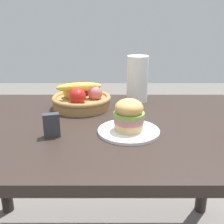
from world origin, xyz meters
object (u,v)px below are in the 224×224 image
(sandwich, at_px, (130,115))
(fruit_basket, at_px, (82,99))
(plate, at_px, (130,131))
(paper_towel_roll, at_px, (139,79))
(napkin_holder, at_px, (53,125))

(sandwich, height_order, fruit_basket, same)
(plate, relative_size, paper_towel_roll, 1.00)
(napkin_holder, bearing_deg, fruit_basket, 61.74)
(napkin_holder, bearing_deg, paper_towel_roll, 35.99)
(napkin_holder, bearing_deg, plate, -9.13)
(fruit_basket, xyz_separation_m, paper_towel_roll, (0.28, 0.12, 0.07))
(sandwich, height_order, napkin_holder, sandwich)
(plate, xyz_separation_m, fruit_basket, (-0.22, 0.31, 0.04))
(fruit_basket, bearing_deg, plate, -54.92)
(sandwich, distance_m, napkin_holder, 0.29)
(plate, distance_m, sandwich, 0.07)
(sandwich, xyz_separation_m, fruit_basket, (-0.22, 0.31, -0.03))
(paper_towel_roll, bearing_deg, napkin_holder, -127.79)
(plate, xyz_separation_m, sandwich, (0.00, 0.00, 0.07))
(plate, relative_size, sandwich, 1.94)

